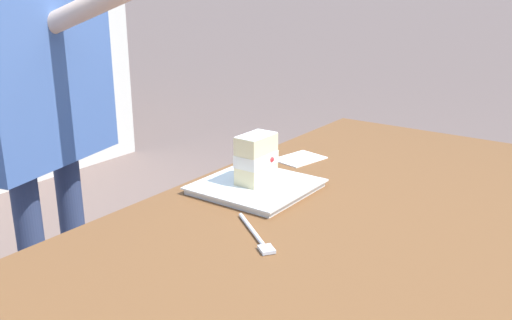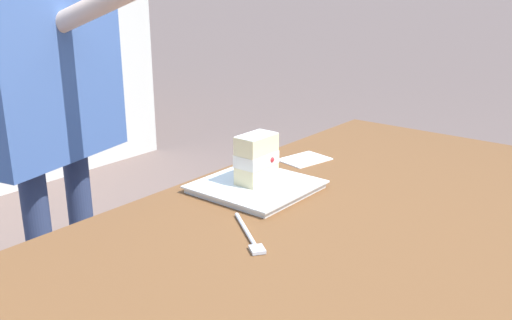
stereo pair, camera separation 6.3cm
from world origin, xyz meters
name	(u,v)px [view 2 (the right image)]	position (x,y,z in m)	size (l,w,h in m)	color
patio_table	(337,274)	(0.00, 0.00, 0.65)	(1.54, 0.80, 0.76)	brown
dessert_plate	(256,187)	(0.04, 0.24, 0.77)	(0.23, 0.23, 0.02)	white
cake_slice	(256,159)	(0.05, 0.24, 0.83)	(0.09, 0.06, 0.11)	beige
dessert_fork	(249,235)	(-0.15, 0.10, 0.76)	(0.11, 0.15, 0.01)	silver
paper_napkin	(304,159)	(0.29, 0.28, 0.76)	(0.14, 0.11, 0.00)	white
diner_person	(43,65)	(-0.09, 0.82, 0.99)	(0.44, 0.56, 1.49)	navy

